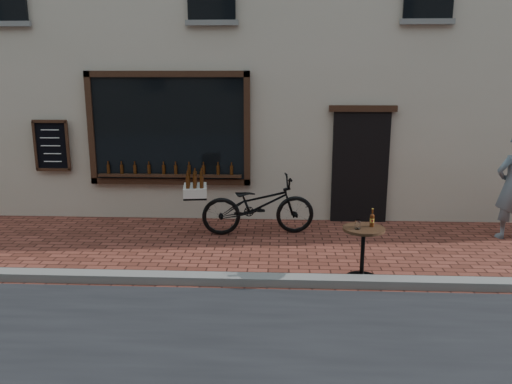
{
  "coord_description": "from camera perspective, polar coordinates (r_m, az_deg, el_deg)",
  "views": [
    {
      "loc": [
        0.33,
        -6.37,
        2.84
      ],
      "look_at": [
        -0.05,
        1.2,
        1.1
      ],
      "focal_mm": 35.0,
      "sensor_mm": 36.0,
      "label": 1
    }
  ],
  "objects": [
    {
      "name": "kerb",
      "position": [
        7.14,
        0.01,
        -9.99
      ],
      "size": [
        90.0,
        0.25,
        0.12
      ],
      "primitive_type": "cube",
      "color": "slate",
      "rests_on": "ground"
    },
    {
      "name": "cargo_bicycle",
      "position": [
        9.19,
        -0.01,
        -1.45
      ],
      "size": [
        2.46,
        1.02,
        1.17
      ],
      "rotation": [
        0.0,
        0.0,
        1.72
      ],
      "color": "black",
      "rests_on": "ground"
    },
    {
      "name": "ground",
      "position": [
        6.98,
        -0.07,
        -11.08
      ],
      "size": [
        90.0,
        90.0,
        0.0
      ],
      "primitive_type": "plane",
      "color": "#54251B",
      "rests_on": "ground"
    },
    {
      "name": "bistro_table",
      "position": [
        7.3,
        12.16,
        -5.65
      ],
      "size": [
        0.6,
        0.6,
        1.03
      ],
      "color": "black",
      "rests_on": "ground"
    }
  ]
}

